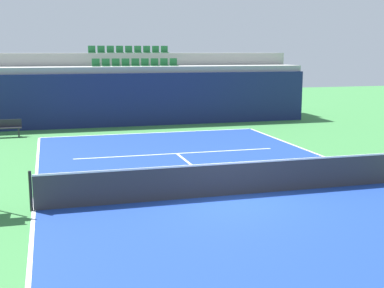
% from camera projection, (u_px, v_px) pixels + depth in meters
% --- Properties ---
extents(ground_plane, '(80.00, 80.00, 0.00)m').
position_uv_depth(ground_plane, '(230.00, 196.00, 14.95)').
color(ground_plane, '#387A3D').
extents(court_surface, '(11.00, 24.00, 0.01)m').
position_uv_depth(court_surface, '(230.00, 195.00, 14.95)').
color(court_surface, navy).
rests_on(court_surface, ground_plane).
extents(baseline_far, '(11.00, 0.10, 0.00)m').
position_uv_depth(baseline_far, '(151.00, 133.00, 26.27)').
color(baseline_far, white).
rests_on(baseline_far, court_surface).
extents(sideline_left, '(0.10, 24.00, 0.00)m').
position_uv_depth(sideline_left, '(34.00, 211.00, 13.51)').
color(sideline_left, white).
rests_on(sideline_left, court_surface).
extents(service_line_far, '(8.26, 0.10, 0.00)m').
position_uv_depth(service_line_far, '(177.00, 153.00, 21.01)').
color(service_line_far, white).
rests_on(service_line_far, court_surface).
extents(centre_service_line, '(0.10, 6.40, 0.00)m').
position_uv_depth(centre_service_line, '(199.00, 171.00, 17.98)').
color(centre_service_line, white).
rests_on(centre_service_line, court_surface).
extents(back_wall, '(19.64, 0.30, 2.92)m').
position_uv_depth(back_wall, '(141.00, 100.00, 28.64)').
color(back_wall, navy).
rests_on(back_wall, ground_plane).
extents(stands_tier_lower, '(19.64, 2.40, 3.26)m').
position_uv_depth(stands_tier_lower, '(136.00, 95.00, 29.89)').
color(stands_tier_lower, '#9E9E99').
rests_on(stands_tier_lower, ground_plane).
extents(stands_tier_upper, '(19.64, 2.40, 4.00)m').
position_uv_depth(stands_tier_upper, '(130.00, 86.00, 32.10)').
color(stands_tier_upper, '#9E9E99').
rests_on(stands_tier_upper, ground_plane).
extents(seating_row_lower, '(4.95, 0.44, 0.44)m').
position_uv_depth(seating_row_lower, '(136.00, 64.00, 29.66)').
color(seating_row_lower, '#1E6633').
rests_on(seating_row_lower, stands_tier_lower).
extents(seating_row_upper, '(4.95, 0.44, 0.44)m').
position_uv_depth(seating_row_upper, '(129.00, 51.00, 31.81)').
color(seating_row_upper, '#1E6633').
rests_on(seating_row_upper, stands_tier_upper).
extents(tennis_net, '(11.08, 0.08, 1.07)m').
position_uv_depth(tennis_net, '(230.00, 179.00, 14.86)').
color(tennis_net, black).
rests_on(tennis_net, court_surface).
extents(player_bench, '(1.50, 0.40, 0.85)m').
position_uv_depth(player_bench, '(5.00, 127.00, 25.01)').
color(player_bench, '#232328').
rests_on(player_bench, ground_plane).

